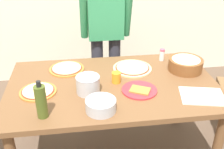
{
  "coord_description": "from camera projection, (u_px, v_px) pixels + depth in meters",
  "views": [
    {
      "loc": [
        -0.25,
        -1.76,
        1.8
      ],
      "look_at": [
        0.0,
        0.05,
        0.81
      ],
      "focal_mm": 43.09,
      "sensor_mm": 36.0,
      "label": 1
    }
  ],
  "objects": [
    {
      "name": "olive_oil_bottle",
      "position": [
        41.0,
        101.0,
        1.64
      ],
      "size": [
        0.07,
        0.07,
        0.26
      ],
      "color": "#47561E",
      "rests_on": "dining_table"
    },
    {
      "name": "cup_orange",
      "position": [
        116.0,
        77.0,
        2.05
      ],
      "size": [
        0.07,
        0.07,
        0.08
      ],
      "primitive_type": "cylinder",
      "color": "orange",
      "rests_on": "dining_table"
    },
    {
      "name": "dining_table",
      "position": [
        113.0,
        93.0,
        2.1
      ],
      "size": [
        1.6,
        0.96,
        0.76
      ],
      "color": "brown",
      "rests_on": "ground"
    },
    {
      "name": "pizza_raw_on_board",
      "position": [
        132.0,
        68.0,
        2.26
      ],
      "size": [
        0.33,
        0.33,
        0.02
      ],
      "color": "beige",
      "rests_on": "dining_table"
    },
    {
      "name": "salt_shaker",
      "position": [
        162.0,
        55.0,
        2.39
      ],
      "size": [
        0.04,
        0.04,
        0.11
      ],
      "color": "white",
      "rests_on": "dining_table"
    },
    {
      "name": "popcorn_bowl",
      "position": [
        186.0,
        63.0,
        2.22
      ],
      "size": [
        0.28,
        0.28,
        0.11
      ],
      "color": "brown",
      "rests_on": "dining_table"
    },
    {
      "name": "mixing_bowl_steel",
      "position": [
        101.0,
        105.0,
        1.73
      ],
      "size": [
        0.2,
        0.2,
        0.08
      ],
      "color": "#B7B7BC",
      "rests_on": "dining_table"
    },
    {
      "name": "person_cook",
      "position": [
        106.0,
        29.0,
        2.63
      ],
      "size": [
        0.49,
        0.25,
        1.62
      ],
      "color": "#2D2D38",
      "rests_on": "ground"
    },
    {
      "name": "steel_pot",
      "position": [
        88.0,
        84.0,
        1.92
      ],
      "size": [
        0.17,
        0.17,
        0.13
      ],
      "color": "#B7B7BC",
      "rests_on": "dining_table"
    },
    {
      "name": "cutting_board_white",
      "position": [
        202.0,
        96.0,
        1.89
      ],
      "size": [
        0.34,
        0.28,
        0.01
      ],
      "primitive_type": "cube",
      "rotation": [
        0.0,
        0.0,
        -0.22
      ],
      "color": "white",
      "rests_on": "dining_table"
    },
    {
      "name": "pizza_second_cooked",
      "position": [
        38.0,
        91.0,
        1.94
      ],
      "size": [
        0.27,
        0.27,
        0.02
      ],
      "color": "#C67A33",
      "rests_on": "dining_table"
    },
    {
      "name": "plate_with_slice",
      "position": [
        139.0,
        90.0,
        1.96
      ],
      "size": [
        0.26,
        0.26,
        0.02
      ],
      "color": "red",
      "rests_on": "dining_table"
    },
    {
      "name": "pizza_cooked_on_tray",
      "position": [
        67.0,
        69.0,
        2.25
      ],
      "size": [
        0.29,
        0.29,
        0.02
      ],
      "color": "#C67A33",
      "rests_on": "dining_table"
    }
  ]
}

